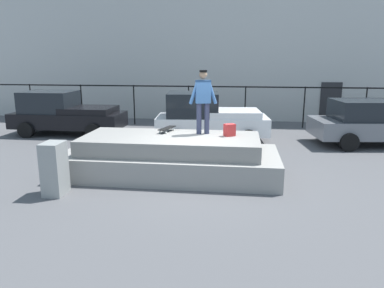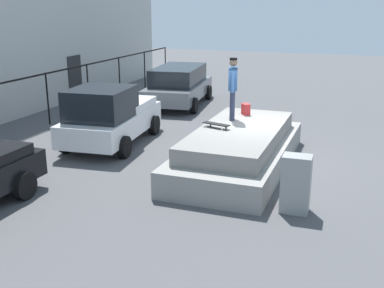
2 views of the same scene
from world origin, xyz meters
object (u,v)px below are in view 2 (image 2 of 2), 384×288
car_white_pickup_mid (110,116)px  car_grey_hatchback_far (179,84)px  skateboarder (233,85)px  skateboard (216,124)px  utility_box (296,184)px  backpack (246,109)px

car_white_pickup_mid → car_grey_hatchback_far: car_white_pickup_mid is taller
car_white_pickup_mid → skateboarder: bearing=-87.1°
skateboard → utility_box: size_ratio=0.63×
utility_box → car_white_pickup_mid: bearing=62.2°
skateboarder → car_white_pickup_mid: bearing=92.9°
skateboard → utility_box: (-2.19, -2.44, -0.55)m
car_grey_hatchback_far → backpack: bearing=-141.3°
skateboard → car_grey_hatchback_far: size_ratio=0.16×
skateboarder → car_white_pickup_mid: skateboarder is taller
car_grey_hatchback_far → utility_box: 11.30m
car_white_pickup_mid → utility_box: 6.87m
skateboard → backpack: bearing=-11.0°
car_white_pickup_mid → utility_box: (-3.04, -6.15, -0.30)m
skateboarder → car_grey_hatchback_far: 7.43m
skateboarder → car_white_pickup_mid: (-0.19, 3.85, -1.16)m
skateboarder → car_white_pickup_mid: size_ratio=0.40×
skateboarder → backpack: size_ratio=5.30×
skateboarder → utility_box: skateboarder is taller
car_grey_hatchback_far → utility_box: bearing=-145.6°
backpack → car_white_pickup_mid: size_ratio=0.08×
skateboard → utility_box: bearing=-131.8°
skateboard → car_white_pickup_mid: car_white_pickup_mid is taller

